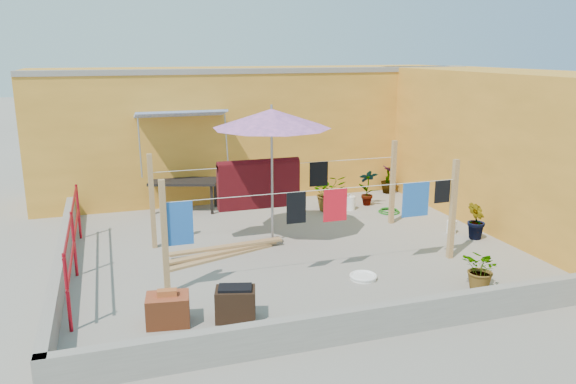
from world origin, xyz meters
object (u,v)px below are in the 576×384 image
object	(u,v)px
water_jug_b	(350,203)
patio_umbrella	(272,119)
brick_stack	(168,309)
water_jug_a	(451,227)
plant_back_a	(329,192)
green_hose	(389,211)
white_basin	(363,277)
brazier	(235,304)
outdoor_table	(184,183)

from	to	relation	value
water_jug_b	patio_umbrella	bearing A→B (deg)	-145.56
brick_stack	water_jug_a	bearing A→B (deg)	20.23
patio_umbrella	water_jug_b	world-z (taller)	patio_umbrella
water_jug_a	plant_back_a	distance (m)	2.94
water_jug_a	plant_back_a	size ratio (longest dim) A/B	0.36
patio_umbrella	green_hose	xyz separation A→B (m)	(3.13, 1.13, -2.36)
plant_back_a	water_jug_a	bearing A→B (deg)	-53.48
brick_stack	water_jug_b	size ratio (longest dim) A/B	1.70
patio_umbrella	brick_stack	xyz separation A→B (m)	(-2.31, -2.80, -2.17)
green_hose	plant_back_a	distance (m)	1.45
water_jug_b	white_basin	bearing A→B (deg)	-111.17
patio_umbrella	water_jug_a	xyz separation A→B (m)	(3.63, -0.61, -2.25)
brazier	plant_back_a	size ratio (longest dim) A/B	0.73
outdoor_table	patio_umbrella	bearing A→B (deg)	-64.75
outdoor_table	water_jug_b	size ratio (longest dim) A/B	4.61
water_jug_b	green_hose	xyz separation A→B (m)	(0.75, -0.50, -0.13)
brazier	water_jug_a	size ratio (longest dim) A/B	2.04
plant_back_a	outdoor_table	bearing A→B (deg)	162.19
brick_stack	water_jug_b	xyz separation A→B (m)	(4.69, 4.43, -0.05)
brick_stack	patio_umbrella	bearing A→B (deg)	50.46
patio_umbrella	outdoor_table	bearing A→B (deg)	115.25
water_jug_b	green_hose	bearing A→B (deg)	-33.57
patio_umbrella	green_hose	bearing A→B (deg)	19.84
brick_stack	brazier	distance (m)	0.92
brick_stack	water_jug_a	xyz separation A→B (m)	(5.93, 2.19, -0.08)
white_basin	plant_back_a	xyz separation A→B (m)	(0.99, 3.96, 0.39)
white_basin	plant_back_a	size ratio (longest dim) A/B	0.53
white_basin	water_jug_a	distance (m)	3.17
patio_umbrella	brazier	bearing A→B (deg)	-115.45
patio_umbrella	white_basin	size ratio (longest dim) A/B	5.88
water_jug_a	plant_back_a	bearing A→B (deg)	126.52
green_hose	brick_stack	bearing A→B (deg)	-144.19
water_jug_a	green_hose	size ratio (longest dim) A/B	0.62
brick_stack	white_basin	xyz separation A→B (m)	(3.20, 0.58, -0.17)
white_basin	plant_back_a	distance (m)	4.10
brazier	water_jug_b	bearing A→B (deg)	50.46
patio_umbrella	outdoor_table	xyz separation A→B (m)	(-1.31, 2.77, -1.74)
outdoor_table	brick_stack	world-z (taller)	outdoor_table
outdoor_table	water_jug_b	bearing A→B (deg)	-17.17
white_basin	green_hose	xyz separation A→B (m)	(2.24, 3.34, -0.01)
white_basin	patio_umbrella	bearing A→B (deg)	111.97
patio_umbrella	white_basin	xyz separation A→B (m)	(0.89, -2.21, -2.35)
outdoor_table	green_hose	bearing A→B (deg)	-20.27
brazier	water_jug_b	size ratio (longest dim) A/B	1.69
water_jug_b	plant_back_a	bearing A→B (deg)	167.02
brick_stack	brazier	world-z (taller)	brick_stack
brick_stack	white_basin	bearing A→B (deg)	10.36
plant_back_a	brick_stack	bearing A→B (deg)	-132.68
brick_stack	green_hose	bearing A→B (deg)	35.81
brick_stack	water_jug_a	world-z (taller)	brick_stack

